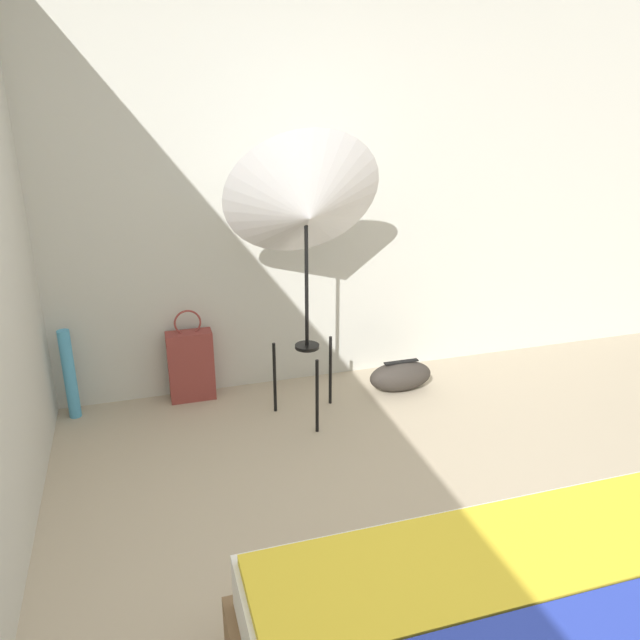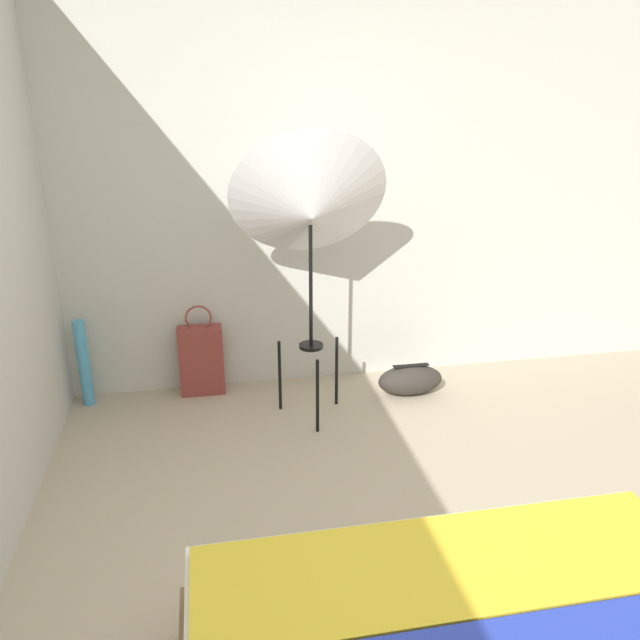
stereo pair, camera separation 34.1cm
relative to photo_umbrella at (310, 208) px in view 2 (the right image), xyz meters
name	(u,v)px [view 2 (the right image)]	position (x,y,z in m)	size (l,w,h in m)	color
wall_back	(300,190)	(0.03, 0.55, 0.02)	(8.00, 0.05, 2.60)	beige
photo_umbrella	(310,208)	(0.00, 0.00, 0.00)	(0.90, 0.65, 1.72)	black
tote_bag	(201,360)	(-0.66, 0.43, -1.05)	(0.29, 0.12, 0.61)	brown
duffel_bag	(410,380)	(0.69, 0.15, -1.18)	(0.43, 0.20, 0.21)	#332D28
paper_roll	(84,363)	(-1.38, 0.40, -1.00)	(0.07, 0.07, 0.57)	#4CA3D1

